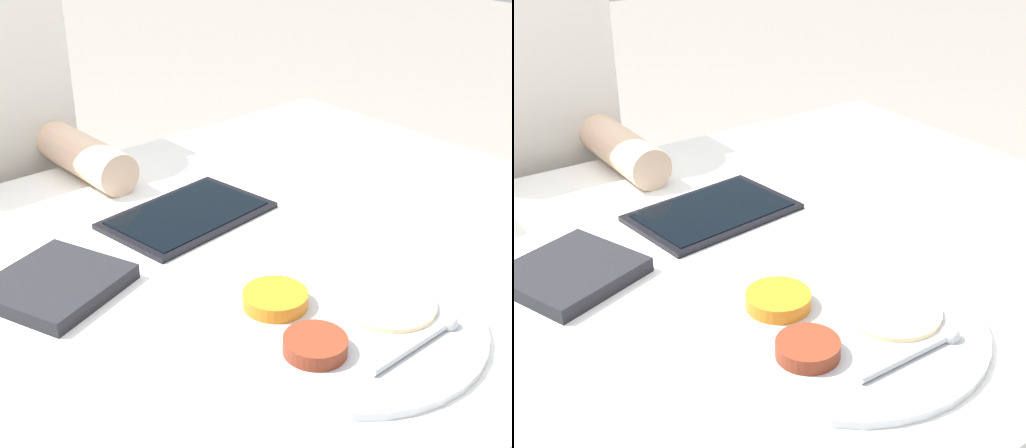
% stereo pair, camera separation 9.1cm
% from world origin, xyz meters
% --- Properties ---
extents(thali_tray, '(0.32, 0.32, 0.03)m').
position_xyz_m(thali_tray, '(0.03, -0.21, 0.75)').
color(thali_tray, '#B7BABF').
rests_on(thali_tray, dining_table).
extents(red_notebook, '(0.19, 0.18, 0.02)m').
position_xyz_m(red_notebook, '(-0.18, 0.07, 0.75)').
color(red_notebook, silver).
rests_on(red_notebook, dining_table).
extents(tablet_device, '(0.25, 0.18, 0.01)m').
position_xyz_m(tablet_device, '(0.06, 0.13, 0.74)').
color(tablet_device, black).
rests_on(tablet_device, dining_table).
extents(person_diner, '(0.36, 0.43, 1.23)m').
position_xyz_m(person_diner, '(-0.11, 0.57, 0.59)').
color(person_diner, black).
rests_on(person_diner, ground_plane).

